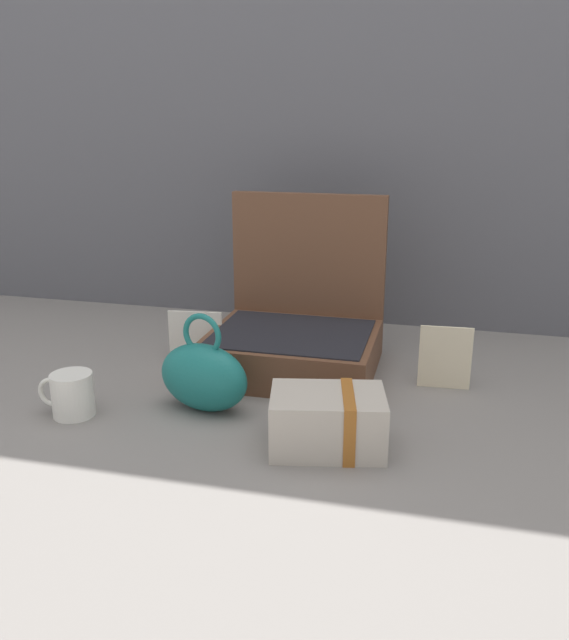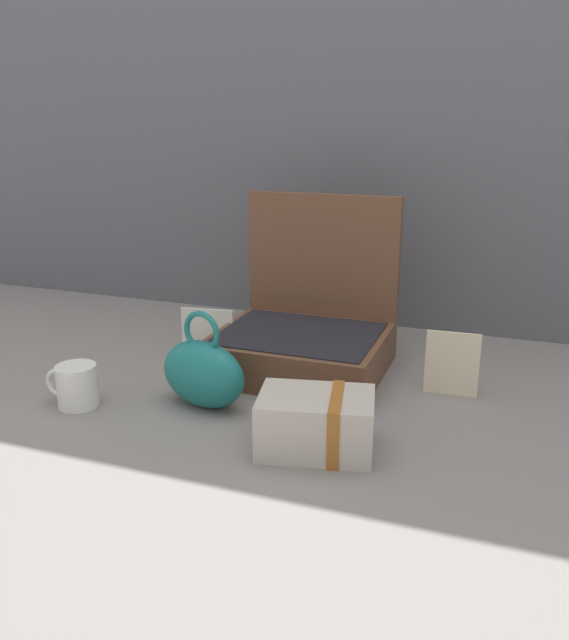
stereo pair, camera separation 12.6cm
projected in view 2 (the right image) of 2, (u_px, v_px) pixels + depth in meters
The scene contains 8 objects.
ground_plane at pixel (299, 399), 1.33m from camera, with size 6.00×6.00×0.00m, color slate.
back_wall at pixel (376, 53), 1.64m from camera, with size 3.20×0.06×1.40m, color #56565B.
open_suitcase at pixel (305, 333), 1.48m from camera, with size 0.37×0.33×0.38m.
teal_pouch_handbag at pixel (203, 373), 1.28m from camera, with size 0.20×0.13×0.20m.
cream_toiletry_bag at pixel (318, 423), 1.11m from camera, with size 0.22×0.17×0.10m.
coffee_mug at pixel (76, 386), 1.29m from camera, with size 0.11×0.08×0.08m.
info_card_left at pixel (452, 364), 1.33m from camera, with size 0.11×0.01×0.13m, color beige.
poster_card_right at pixel (208, 333), 1.54m from camera, with size 0.13×0.01×0.12m, color silver.
Camera 2 is at (0.39, -1.15, 0.55)m, focal length 36.77 mm.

